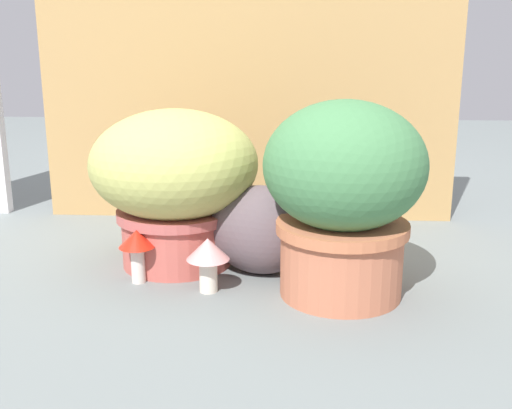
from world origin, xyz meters
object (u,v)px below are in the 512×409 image
(grass_planter, at_px, (175,179))
(cat, at_px, (268,226))
(leafy_planter, at_px, (344,192))
(mushroom_ornament_red, at_px, (137,245))
(mushroom_ornament_pink, at_px, (208,255))

(grass_planter, relative_size, cat, 1.11)
(grass_planter, relative_size, leafy_planter, 0.95)
(leafy_planter, bearing_deg, mushroom_ornament_red, 174.94)
(leafy_planter, distance_m, mushroom_ornament_pink, 0.33)
(leafy_planter, bearing_deg, mushroom_ornament_pink, -179.43)
(grass_planter, bearing_deg, mushroom_ornament_red, -117.04)
(grass_planter, relative_size, mushroom_ornament_red, 3.22)
(leafy_planter, distance_m, mushroom_ornament_red, 0.50)
(grass_planter, height_order, mushroom_ornament_red, grass_planter)
(grass_planter, height_order, mushroom_ornament_pink, grass_planter)
(grass_planter, xyz_separation_m, leafy_planter, (0.40, -0.18, 0.02))
(cat, relative_size, mushroom_ornament_pink, 2.95)
(mushroom_ornament_red, bearing_deg, mushroom_ornament_pink, -14.52)
(leafy_planter, xyz_separation_m, mushroom_ornament_red, (-0.47, 0.04, -0.14))
(leafy_planter, bearing_deg, grass_planter, 156.49)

